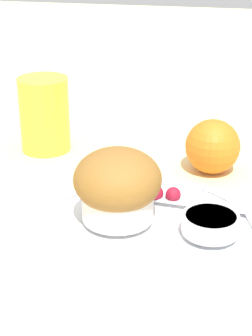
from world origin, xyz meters
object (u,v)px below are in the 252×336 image
(muffin, at_px, (118,186))
(juice_glass, at_px, (44,114))
(butter_knife, at_px, (161,198))
(orange_fruit, at_px, (213,146))

(muffin, relative_size, juice_glass, 0.87)
(muffin, xyz_separation_m, butter_knife, (0.04, 0.05, -0.03))
(butter_knife, xyz_separation_m, juice_glass, (-0.19, 0.16, 0.03))
(butter_knife, distance_m, orange_fruit, 0.14)
(orange_fruit, bearing_deg, juice_glass, 172.85)
(muffin, relative_size, butter_knife, 0.46)
(butter_knife, distance_m, juice_glass, 0.24)
(butter_knife, relative_size, juice_glass, 1.89)
(orange_fruit, distance_m, juice_glass, 0.24)
(muffin, bearing_deg, butter_knife, 51.88)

